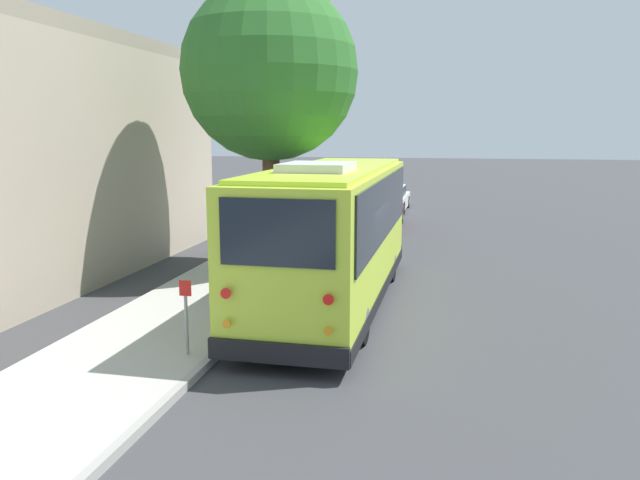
# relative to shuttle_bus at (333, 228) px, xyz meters

# --- Properties ---
(ground_plane) EXTENTS (160.00, 160.00, 0.00)m
(ground_plane) POSITION_rel_shuttle_bus_xyz_m (-0.91, -0.35, -1.85)
(ground_plane) COLOR #3D3D3F
(sidewalk_slab) EXTENTS (80.00, 3.08, 0.15)m
(sidewalk_slab) POSITION_rel_shuttle_bus_xyz_m (-0.91, 3.02, -1.77)
(sidewalk_slab) COLOR #B2AFA8
(sidewalk_slab) RESTS_ON ground
(curb_strip) EXTENTS (80.00, 0.14, 0.15)m
(curb_strip) POSITION_rel_shuttle_bus_xyz_m (-0.91, 1.41, -1.77)
(curb_strip) COLOR #9D9A94
(curb_strip) RESTS_ON ground
(shuttle_bus) EXTENTS (9.38, 2.65, 3.45)m
(shuttle_bus) POSITION_rel_shuttle_bus_xyz_m (0.00, 0.00, 0.00)
(shuttle_bus) COLOR #BCDB38
(shuttle_bus) RESTS_ON ground
(parked_sedan_maroon) EXTENTS (4.70, 1.84, 1.33)m
(parked_sedan_maroon) POSITION_rel_shuttle_bus_xyz_m (11.90, 0.28, -1.23)
(parked_sedan_maroon) COLOR maroon
(parked_sedan_maroon) RESTS_ON ground
(parked_sedan_white) EXTENTS (4.65, 1.75, 1.30)m
(parked_sedan_white) POSITION_rel_shuttle_bus_xyz_m (17.78, 0.34, -1.24)
(parked_sedan_white) COLOR silver
(parked_sedan_white) RESTS_ON ground
(street_tree) EXTENTS (5.04, 5.04, 8.86)m
(street_tree) POSITION_rel_shuttle_bus_xyz_m (3.58, 2.48, 4.22)
(street_tree) COLOR brown
(street_tree) RESTS_ON sidewalk_slab
(sign_post_near) EXTENTS (0.06, 0.22, 1.35)m
(sign_post_near) POSITION_rel_shuttle_bus_xyz_m (-4.18, 1.85, -1.00)
(sign_post_near) COLOR gray
(sign_post_near) RESTS_ON sidewalk_slab
(sign_post_far) EXTENTS (0.06, 0.06, 1.27)m
(sign_post_far) POSITION_rel_shuttle_bus_xyz_m (-2.32, 1.85, -1.06)
(sign_post_far) COLOR gray
(sign_post_far) RESTS_ON sidewalk_slab
(fire_hydrant) EXTENTS (0.22, 0.22, 0.81)m
(fire_hydrant) POSITION_rel_shuttle_bus_xyz_m (6.83, 1.75, -1.29)
(fire_hydrant) COLOR #99999E
(fire_hydrant) RESTS_ON sidewalk_slab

